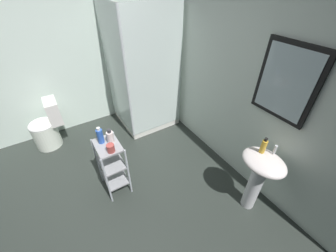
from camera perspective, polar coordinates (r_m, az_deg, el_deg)
name	(u,v)px	position (r m, az deg, el deg)	size (l,w,h in m)	color
ground_plane	(101,204)	(2.84, -17.95, -19.76)	(4.20, 4.20, 0.02)	#2B322D
wall_back	(229,75)	(2.72, 16.49, 13.40)	(4.20, 0.14, 2.50)	silver
wall_left	(45,58)	(3.65, -30.80, 15.82)	(0.10, 4.20, 2.50)	silver
shower_stall	(142,101)	(3.63, -7.16, 6.85)	(0.92, 0.92, 2.00)	white
pedestal_sink	(259,173)	(2.44, 23.95, -11.72)	(0.46, 0.37, 0.81)	white
sink_faucet	(275,149)	(2.33, 27.46, -5.75)	(0.03, 0.03, 0.10)	silver
toilet	(48,128)	(3.72, -30.27, -0.58)	(0.37, 0.49, 0.76)	white
storage_cart	(112,163)	(2.60, -15.25, -9.95)	(0.38, 0.28, 0.74)	silver
hand_soap_bottle	(264,146)	(2.27, 24.89, -5.06)	(0.05, 0.05, 0.18)	gold
shampoo_bottle_blue	(100,136)	(2.39, -18.24, -2.61)	(0.07, 0.07, 0.21)	blue
lotion_bottle_white	(110,137)	(2.37, -15.65, -2.90)	(0.08, 0.08, 0.18)	white
rinse_cup	(111,148)	(2.27, -15.55, -5.91)	(0.08, 0.08, 0.09)	#B24742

